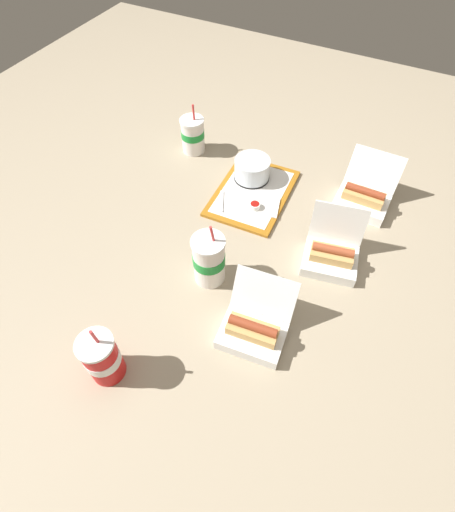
{
  "coord_description": "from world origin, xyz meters",
  "views": [
    {
      "loc": [
        -0.71,
        -0.37,
        1.06
      ],
      "look_at": [
        -0.01,
        -0.02,
        0.05
      ],
      "focal_mm": 28.0,
      "sensor_mm": 36.0,
      "label": 1
    }
  ],
  "objects_px": {
    "clamshell_hotdog_right": "(331,255)",
    "soda_cup_left": "(209,260)",
    "clamshell_hotdog_corner": "(254,329)",
    "soda_cup_back": "(193,135)",
    "cake_container": "(252,170)",
    "clamshell_hotdog_front": "(363,197)",
    "food_tray": "(253,193)",
    "soda_cup_right": "(102,358)",
    "plastic_fork": "(221,201)",
    "ketchup_cup": "(255,206)"
  },
  "relations": [
    {
      "from": "cake_container",
      "to": "clamshell_hotdog_right",
      "type": "xyz_separation_m",
      "value": [
        -0.25,
        -0.4,
        -0.01
      ]
    },
    {
      "from": "ketchup_cup",
      "to": "soda_cup_left",
      "type": "relative_size",
      "value": 0.17
    },
    {
      "from": "clamshell_hotdog_front",
      "to": "soda_cup_right",
      "type": "height_order",
      "value": "soda_cup_right"
    },
    {
      "from": "cake_container",
      "to": "clamshell_hotdog_corner",
      "type": "distance_m",
      "value": 0.67
    },
    {
      "from": "plastic_fork",
      "to": "soda_cup_back",
      "type": "xyz_separation_m",
      "value": [
        0.23,
        0.25,
        0.06
      ]
    },
    {
      "from": "food_tray",
      "to": "clamshell_hotdog_corner",
      "type": "height_order",
      "value": "clamshell_hotdog_corner"
    },
    {
      "from": "soda_cup_left",
      "to": "food_tray",
      "type": "bearing_deg",
      "value": 5.42
    },
    {
      "from": "cake_container",
      "to": "clamshell_hotdog_corner",
      "type": "xyz_separation_m",
      "value": [
        -0.61,
        -0.29,
        -0.01
      ]
    },
    {
      "from": "clamshell_hotdog_corner",
      "to": "soda_cup_back",
      "type": "xyz_separation_m",
      "value": [
        0.67,
        0.58,
        0.04
      ]
    },
    {
      "from": "soda_cup_back",
      "to": "clamshell_hotdog_right",
      "type": "bearing_deg",
      "value": -114.24
    },
    {
      "from": "clamshell_hotdog_corner",
      "to": "soda_cup_left",
      "type": "bearing_deg",
      "value": 59.02
    },
    {
      "from": "clamshell_hotdog_front",
      "to": "cake_container",
      "type": "bearing_deg",
      "value": 98.04
    },
    {
      "from": "cake_container",
      "to": "plastic_fork",
      "type": "bearing_deg",
      "value": 166.25
    },
    {
      "from": "soda_cup_right",
      "to": "food_tray",
      "type": "bearing_deg",
      "value": -3.94
    },
    {
      "from": "clamshell_hotdog_right",
      "to": "soda_cup_left",
      "type": "relative_size",
      "value": 0.87
    },
    {
      "from": "ketchup_cup",
      "to": "clamshell_hotdog_front",
      "type": "bearing_deg",
      "value": -58.55
    },
    {
      "from": "food_tray",
      "to": "cake_container",
      "type": "relative_size",
      "value": 2.76
    },
    {
      "from": "food_tray",
      "to": "clamshell_hotdog_corner",
      "type": "distance_m",
      "value": 0.59
    },
    {
      "from": "soda_cup_back",
      "to": "clamshell_hotdog_corner",
      "type": "bearing_deg",
      "value": -138.92
    },
    {
      "from": "ketchup_cup",
      "to": "clamshell_hotdog_corner",
      "type": "bearing_deg",
      "value": -155.84
    },
    {
      "from": "soda_cup_back",
      "to": "soda_cup_left",
      "type": "bearing_deg",
      "value": -145.52
    },
    {
      "from": "plastic_fork",
      "to": "soda_cup_right",
      "type": "xyz_separation_m",
      "value": [
        -0.71,
        -0.02,
        0.07
      ]
    },
    {
      "from": "plastic_fork",
      "to": "clamshell_hotdog_corner",
      "type": "bearing_deg",
      "value": -168.7
    },
    {
      "from": "plastic_fork",
      "to": "soda_cup_left",
      "type": "xyz_separation_m",
      "value": [
        -0.31,
        -0.12,
        0.08
      ]
    },
    {
      "from": "clamshell_hotdog_front",
      "to": "ketchup_cup",
      "type": "bearing_deg",
      "value": 121.45
    },
    {
      "from": "plastic_fork",
      "to": "clamshell_hotdog_corner",
      "type": "distance_m",
      "value": 0.55
    },
    {
      "from": "cake_container",
      "to": "food_tray",
      "type": "bearing_deg",
      "value": -151.99
    },
    {
      "from": "plastic_fork",
      "to": "soda_cup_right",
      "type": "bearing_deg",
      "value": 156.08
    },
    {
      "from": "soda_cup_back",
      "to": "soda_cup_right",
      "type": "distance_m",
      "value": 0.98
    },
    {
      "from": "food_tray",
      "to": "clamshell_hotdog_corner",
      "type": "xyz_separation_m",
      "value": [
        -0.54,
        -0.25,
        0.03
      ]
    },
    {
      "from": "soda_cup_left",
      "to": "soda_cup_back",
      "type": "xyz_separation_m",
      "value": [
        0.54,
        0.37,
        -0.02
      ]
    },
    {
      "from": "clamshell_hotdog_front",
      "to": "plastic_fork",
      "type": "bearing_deg",
      "value": 116.65
    },
    {
      "from": "plastic_fork",
      "to": "clamshell_hotdog_front",
      "type": "distance_m",
      "value": 0.52
    },
    {
      "from": "clamshell_hotdog_front",
      "to": "soda_cup_right",
      "type": "xyz_separation_m",
      "value": [
        -0.94,
        0.44,
        0.05
      ]
    },
    {
      "from": "soda_cup_right",
      "to": "clamshell_hotdog_right",
      "type": "bearing_deg",
      "value": -33.56
    },
    {
      "from": "soda_cup_left",
      "to": "soda_cup_back",
      "type": "relative_size",
      "value": 1.16
    },
    {
      "from": "soda_cup_back",
      "to": "clamshell_hotdog_front",
      "type": "bearing_deg",
      "value": -90.13
    },
    {
      "from": "clamshell_hotdog_right",
      "to": "soda_cup_right",
      "type": "distance_m",
      "value": 0.76
    },
    {
      "from": "food_tray",
      "to": "soda_cup_right",
      "type": "bearing_deg",
      "value": 176.06
    },
    {
      "from": "plastic_fork",
      "to": "food_tray",
      "type": "bearing_deg",
      "value": -63.86
    },
    {
      "from": "clamshell_hotdog_front",
      "to": "soda_cup_back",
      "type": "relative_size",
      "value": 0.98
    },
    {
      "from": "cake_container",
      "to": "clamshell_hotdog_corner",
      "type": "height_order",
      "value": "clamshell_hotdog_corner"
    },
    {
      "from": "cake_container",
      "to": "soda_cup_left",
      "type": "bearing_deg",
      "value": -170.96
    },
    {
      "from": "soda_cup_back",
      "to": "soda_cup_right",
      "type": "relative_size",
      "value": 0.9
    },
    {
      "from": "food_tray",
      "to": "plastic_fork",
      "type": "relative_size",
      "value": 3.48
    },
    {
      "from": "ketchup_cup",
      "to": "clamshell_hotdog_right",
      "type": "bearing_deg",
      "value": -108.04
    },
    {
      "from": "plastic_fork",
      "to": "clamshell_hotdog_front",
      "type": "height_order",
      "value": "clamshell_hotdog_front"
    },
    {
      "from": "cake_container",
      "to": "soda_cup_back",
      "type": "distance_m",
      "value": 0.3
    },
    {
      "from": "clamshell_hotdog_front",
      "to": "soda_cup_left",
      "type": "height_order",
      "value": "soda_cup_left"
    },
    {
      "from": "clamshell_hotdog_right",
      "to": "soda_cup_right",
      "type": "bearing_deg",
      "value": 146.44
    }
  ]
}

